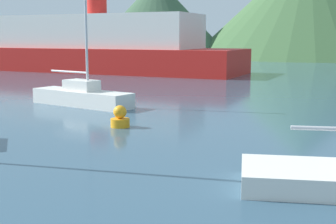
{
  "coord_description": "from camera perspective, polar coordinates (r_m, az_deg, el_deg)",
  "views": [
    {
      "loc": [
        1.92,
        0.64,
        3.42
      ],
      "look_at": [
        -0.89,
        14.0,
        1.2
      ],
      "focal_mm": 50.0,
      "sensor_mm": 36.0,
      "label": 1
    }
  ],
  "objects": [
    {
      "name": "sailboat_middle",
      "position": [
        23.63,
        -10.46,
        1.99
      ],
      "size": [
        5.81,
        3.56,
        6.79
      ],
      "rotation": [
        0.0,
        0.0,
        -0.41
      ],
      "color": "white",
      "rests_on": "ground_plane"
    },
    {
      "name": "buoy_marker",
      "position": [
        17.84,
        -5.87,
        -0.74
      ],
      "size": [
        0.73,
        0.73,
        0.83
      ],
      "color": "orange",
      "rests_on": "ground_plane"
    },
    {
      "name": "hill_central",
      "position": [
        81.45,
        -1.33,
        11.43
      ],
      "size": [
        25.36,
        25.36,
        13.09
      ],
      "color": "#38563D",
      "rests_on": "ground_plane"
    },
    {
      "name": "hill_east",
      "position": [
        82.83,
        16.59,
        12.64
      ],
      "size": [
        38.35,
        38.35,
        17.77
      ],
      "color": "#3D6038",
      "rests_on": "ground_plane"
    },
    {
      "name": "ferry_distant",
      "position": [
        46.73,
        -8.54,
        7.87
      ],
      "size": [
        29.66,
        13.66,
        7.03
      ],
      "rotation": [
        0.0,
        0.0,
        -0.22
      ],
      "color": "red",
      "rests_on": "ground_plane"
    }
  ]
}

